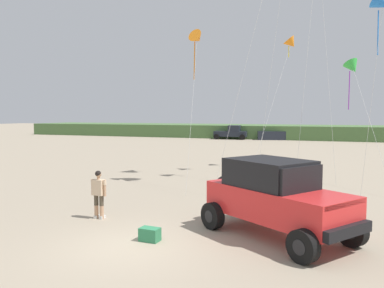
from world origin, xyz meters
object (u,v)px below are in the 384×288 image
(distant_pickup, at_px, (232,133))
(cooler_box, at_px, (150,234))
(distant_sedan, at_px, (273,135))
(kite_orange_streamer, at_px, (291,43))
(kite_blue_swept, at_px, (353,68))
(jeep, at_px, (276,196))
(person_watching, at_px, (99,192))
(kite_pink_ribbon, at_px, (197,39))
(kite_red_delta, at_px, (383,4))

(distant_pickup, bearing_deg, cooler_box, -77.91)
(distant_sedan, relative_size, kite_orange_streamer, 0.48)
(kite_blue_swept, distance_m, kite_orange_streamer, 4.98)
(cooler_box, bearing_deg, distant_pickup, 105.35)
(jeep, relative_size, person_watching, 2.96)
(distant_pickup, bearing_deg, distant_sedan, 8.35)
(jeep, height_order, cooler_box, jeep)
(distant_pickup, bearing_deg, kite_pink_ribbon, -77.84)
(distant_sedan, bearing_deg, person_watching, -104.62)
(person_watching, xyz_separation_m, kite_orange_streamer, (4.54, 15.33, 7.25))
(distant_sedan, height_order, kite_pink_ribbon, kite_pink_ribbon)
(kite_blue_swept, distance_m, kite_red_delta, 5.56)
(kite_blue_swept, distance_m, kite_pink_ribbon, 9.05)
(person_watching, distance_m, kite_pink_ribbon, 10.09)
(cooler_box, relative_size, kite_blue_swept, 0.08)
(distant_pickup, distance_m, kite_pink_ribbon, 36.65)
(distant_sedan, height_order, kite_red_delta, kite_red_delta)
(kite_pink_ribbon, xyz_separation_m, kite_red_delta, (8.47, -0.06, 0.90))
(distant_sedan, xyz_separation_m, kite_blue_swept, (9.38, -31.13, 5.58))
(jeep, xyz_separation_m, kite_pink_ribbon, (-5.22, 7.57, 6.20))
(distant_sedan, height_order, kite_blue_swept, kite_blue_swept)
(jeep, height_order, distant_pickup, jeep)
(cooler_box, height_order, distant_pickup, distant_pickup)
(jeep, relative_size, distant_sedan, 1.18)
(kite_orange_streamer, bearing_deg, kite_red_delta, -58.45)
(person_watching, relative_size, kite_red_delta, 0.19)
(cooler_box, distance_m, kite_orange_streamer, 18.76)
(person_watching, bearing_deg, kite_red_delta, 39.53)
(distant_pickup, relative_size, distant_sedan, 1.12)
(jeep, xyz_separation_m, cooler_box, (-3.28, -1.67, -1.01))
(distant_pickup, distance_m, kite_red_delta, 39.51)
(jeep, xyz_separation_m, distant_sedan, (-7.14, 43.68, -0.60))
(person_watching, height_order, distant_pickup, distant_pickup)
(kite_pink_ribbon, bearing_deg, kite_orange_streamer, 63.80)
(person_watching, distance_m, distant_pickup, 43.51)
(distant_sedan, bearing_deg, distant_pickup, 172.25)
(person_watching, relative_size, kite_orange_streamer, 0.19)
(kite_blue_swept, xyz_separation_m, kite_orange_streamer, (-3.71, 2.64, 2.01))
(jeep, xyz_separation_m, kite_orange_streamer, (-1.47, 15.20, 6.99))
(person_watching, relative_size, cooler_box, 2.98)
(distant_pickup, height_order, kite_blue_swept, kite_blue_swept)
(kite_orange_streamer, distance_m, kite_pink_ribbon, 8.53)
(person_watching, xyz_separation_m, distant_sedan, (-1.13, 43.81, -0.34))
(jeep, distance_m, kite_pink_ribbon, 11.09)
(kite_red_delta, bearing_deg, jeep, -113.40)
(jeep, height_order, kite_blue_swept, kite_blue_swept)
(cooler_box, relative_size, distant_pickup, 0.12)
(cooler_box, height_order, kite_red_delta, kite_red_delta)
(person_watching, distance_m, distant_sedan, 43.82)
(person_watching, distance_m, kite_orange_streamer, 17.56)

